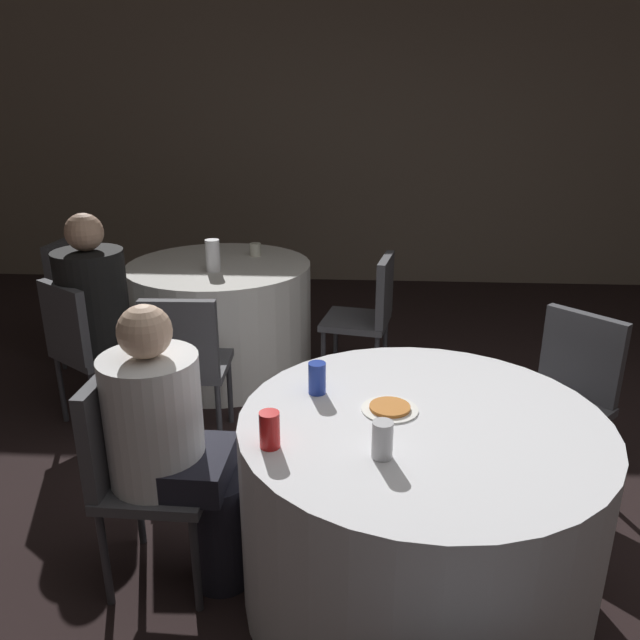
% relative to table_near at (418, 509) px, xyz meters
% --- Properties ---
extents(ground_plane, '(16.00, 16.00, 0.00)m').
position_rel_table_near_xyz_m(ground_plane, '(0.15, 0.07, -0.37)').
color(ground_plane, black).
extents(wall_back, '(16.00, 0.06, 2.80)m').
position_rel_table_near_xyz_m(wall_back, '(0.15, 4.23, 1.03)').
color(wall_back, gray).
rests_on(wall_back, ground_plane).
extents(table_near, '(1.29, 1.29, 0.75)m').
position_rel_table_near_xyz_m(table_near, '(0.00, 0.00, 0.00)').
color(table_near, silver).
rests_on(table_near, ground_plane).
extents(table_far, '(1.21, 1.21, 0.75)m').
position_rel_table_near_xyz_m(table_far, '(-1.15, 1.99, 0.00)').
color(table_far, white).
rests_on(table_far, ground_plane).
extents(chair_near_northeast, '(0.57, 0.57, 0.86)m').
position_rel_table_near_xyz_m(chair_near_northeast, '(0.75, 0.74, 0.15)').
color(chair_near_northeast, '#47474C').
rests_on(chair_near_northeast, ground_plane).
extents(chair_near_west, '(0.42, 0.41, 0.86)m').
position_rel_table_near_xyz_m(chair_near_west, '(-1.05, 0.03, 0.15)').
color(chair_near_west, '#47474C').
rests_on(chair_near_west, ground_plane).
extents(chair_far_west, '(0.43, 0.43, 0.86)m').
position_rel_table_near_xyz_m(chair_far_west, '(-2.16, 2.07, 0.15)').
color(chair_far_west, '#47474C').
rests_on(chair_far_west, ground_plane).
extents(chair_far_south, '(0.41, 0.42, 0.86)m').
position_rel_table_near_xyz_m(chair_far_south, '(-1.11, 0.98, 0.15)').
color(chair_far_south, '#47474C').
rests_on(chair_far_south, ground_plane).
extents(chair_far_southwest, '(0.56, 0.56, 0.86)m').
position_rel_table_near_xyz_m(chair_far_southwest, '(-1.73, 1.16, 0.15)').
color(chair_far_southwest, '#47474C').
rests_on(chair_far_southwest, ground_plane).
extents(chair_far_east, '(0.47, 0.47, 0.86)m').
position_rel_table_near_xyz_m(chair_far_east, '(-0.15, 1.79, 0.15)').
color(chair_far_east, '#47474C').
rests_on(chair_far_east, ground_plane).
extents(person_white_shirt, '(0.52, 0.35, 1.13)m').
position_rel_table_near_xyz_m(person_white_shirt, '(-0.90, 0.02, 0.21)').
color(person_white_shirt, black).
rests_on(person_white_shirt, ground_plane).
extents(person_black_shirt, '(0.49, 0.51, 1.21)m').
position_rel_table_near_xyz_m(person_black_shirt, '(-1.65, 1.28, 0.25)').
color(person_black_shirt, '#282828').
rests_on(person_black_shirt, ground_plane).
extents(pizza_plate_near, '(0.20, 0.20, 0.02)m').
position_rel_table_near_xyz_m(pizza_plate_near, '(-0.11, 0.06, 0.38)').
color(pizza_plate_near, white).
rests_on(pizza_plate_near, table_near).
extents(soda_can_red, '(0.07, 0.07, 0.12)m').
position_rel_table_near_xyz_m(soda_can_red, '(-0.51, -0.21, 0.43)').
color(soda_can_red, red).
rests_on(soda_can_red, table_near).
extents(soda_can_blue, '(0.07, 0.07, 0.12)m').
position_rel_table_near_xyz_m(soda_can_blue, '(-0.38, 0.18, 0.43)').
color(soda_can_blue, '#1E38A5').
rests_on(soda_can_blue, table_near).
extents(soda_can_silver, '(0.07, 0.07, 0.12)m').
position_rel_table_near_xyz_m(soda_can_silver, '(-0.15, -0.25, 0.43)').
color(soda_can_silver, silver).
rests_on(soda_can_silver, table_near).
extents(bottle_far, '(0.09, 0.09, 0.20)m').
position_rel_table_near_xyz_m(bottle_far, '(-1.14, 1.81, 0.47)').
color(bottle_far, white).
rests_on(bottle_far, table_far).
extents(cup_far, '(0.07, 0.07, 0.09)m').
position_rel_table_near_xyz_m(cup_far, '(-0.94, 2.22, 0.42)').
color(cup_far, silver).
rests_on(cup_far, table_far).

